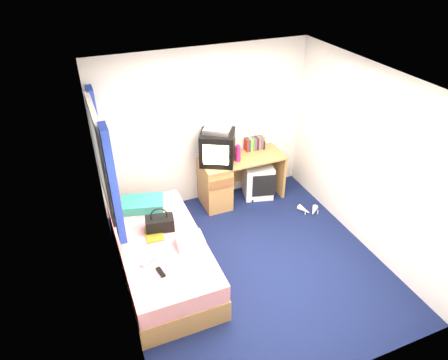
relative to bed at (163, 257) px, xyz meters
name	(u,v)px	position (x,y,z in m)	size (l,w,h in m)	color
ground	(252,264)	(1.10, -0.28, -0.27)	(3.40, 3.40, 0.00)	#0C1438
room_shell	(257,168)	(1.10, -0.28, 1.18)	(3.40, 3.40, 3.40)	white
bed	(163,257)	(0.00, 0.00, 0.00)	(1.01, 2.00, 0.54)	#B5864B
pillow	(143,204)	(-0.05, 0.73, 0.33)	(0.55, 0.35, 0.12)	#175F98
desk	(225,180)	(1.31, 1.16, 0.14)	(1.30, 0.55, 0.75)	#B5864B
storage_cube	(258,180)	(1.88, 1.15, 0.01)	(0.44, 0.44, 0.55)	white
crt_tv	(218,148)	(1.19, 1.16, 0.73)	(0.64, 0.63, 0.49)	black
vcr	(217,130)	(1.19, 1.16, 1.01)	(0.38, 0.27, 0.07)	#B1B1B3
book_row	(254,143)	(1.88, 1.32, 0.58)	(0.31, 0.13, 0.20)	maroon
picture_frame	(263,144)	(2.02, 1.30, 0.55)	(0.02, 0.12, 0.14)	black
pink_water_bottle	(238,154)	(1.49, 1.07, 0.60)	(0.08, 0.08, 0.24)	#D71E61
aerosol_can	(237,153)	(1.50, 1.15, 0.58)	(0.06, 0.06, 0.20)	white
handbag	(160,223)	(0.05, 0.21, 0.37)	(0.37, 0.25, 0.32)	black
towel	(190,241)	(0.30, -0.21, 0.32)	(0.31, 0.26, 0.10)	silver
magazine	(154,235)	(-0.05, 0.12, 0.28)	(0.21, 0.28, 0.01)	yellow
water_bottle	(149,259)	(-0.21, -0.30, 0.31)	(0.07, 0.07, 0.20)	white
colour_swatch_fan	(180,266)	(0.09, -0.50, 0.28)	(0.22, 0.06, 0.01)	#FEAD38
remote_control	(161,272)	(-0.14, -0.52, 0.28)	(0.05, 0.16, 0.02)	black
window_assembly	(103,160)	(-0.45, 0.62, 1.15)	(0.11, 1.42, 1.40)	silver
white_heels	(309,210)	(2.39, 0.38, -0.23)	(0.31, 0.30, 0.09)	white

